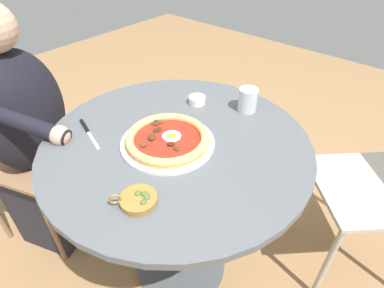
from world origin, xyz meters
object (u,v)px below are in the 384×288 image
diner_person (39,152)px  cafe_chair_diner (13,140)px  dining_table (178,176)px  ramekin_capers (197,100)px  water_glass (248,101)px  steak_knife (87,130)px  pizza_on_plate (167,139)px  olive_pan (138,199)px

diner_person → cafe_chair_diner: size_ratio=1.28×
dining_table → ramekin_capers: ramekin_capers is taller
dining_table → ramekin_capers: bearing=-155.9°
water_glass → steak_knife: bearing=-36.4°
pizza_on_plate → cafe_chair_diner: cafe_chair_diner is taller
ramekin_capers → steak_knife: bearing=-24.0°
ramekin_capers → olive_pan: (0.49, 0.21, -0.00)m
water_glass → ramekin_capers: size_ratio=1.37×
cafe_chair_diner → steak_knife: bearing=103.4°
ramekin_capers → diner_person: size_ratio=0.06×
dining_table → steak_knife: 0.36m
ramekin_capers → olive_pan: bearing=23.2°
pizza_on_plate → water_glass: bearing=166.4°
pizza_on_plate → ramekin_capers: 0.28m
olive_pan → cafe_chair_diner: size_ratio=0.13×
steak_knife → ramekin_capers: 0.43m
olive_pan → cafe_chair_diner: cafe_chair_diner is taller
ramekin_capers → pizza_on_plate: bearing=19.6°
water_glass → olive_pan: bearing=3.4°
pizza_on_plate → steak_knife: pizza_on_plate is taller
ramekin_capers → diner_person: bearing=-48.7°
dining_table → olive_pan: (0.26, 0.11, 0.18)m
olive_pan → diner_person: (-0.03, -0.74, -0.26)m
water_glass → ramekin_capers: (0.08, -0.18, -0.02)m
steak_knife → cafe_chair_diner: 0.54m
water_glass → olive_pan: size_ratio=0.80×
steak_knife → ramekin_capers: size_ratio=2.85×
water_glass → pizza_on_plate: bearing=-13.6°
water_glass → diner_person: 0.93m
steak_knife → diner_person: diner_person is taller
water_glass → diner_person: size_ratio=0.08×
ramekin_capers → cafe_chair_diner: bearing=-52.4°
steak_knife → olive_pan: olive_pan is taller
dining_table → water_glass: size_ratio=9.99×
steak_knife → olive_pan: (0.10, 0.39, 0.01)m
diner_person → dining_table: bearing=110.1°
water_glass → dining_table: bearing=-13.1°
water_glass → ramekin_capers: 0.20m
ramekin_capers → cafe_chair_diner: cafe_chair_diner is taller
dining_table → steak_knife: size_ratio=4.80×
water_glass → diner_person: diner_person is taller
pizza_on_plate → dining_table: bearing=161.5°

